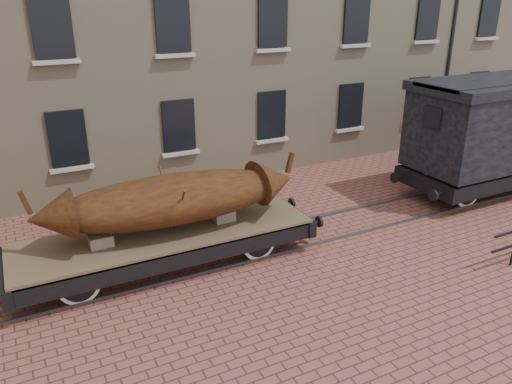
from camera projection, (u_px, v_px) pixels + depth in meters
name	position (u px, v px, depth m)	size (l,w,h in m)	color
ground	(323.00, 229.00, 14.24)	(90.00, 90.00, 0.00)	brown
rail_track	(323.00, 228.00, 14.23)	(30.00, 1.52, 0.06)	#59595E
flatcar_wagon	(166.00, 239.00, 12.03)	(7.98, 2.16, 1.20)	brown
iron_boat	(173.00, 199.00, 11.76)	(6.49, 1.96, 1.56)	#572B0E
goods_van	(503.00, 121.00, 16.27)	(7.33, 2.67, 3.79)	black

